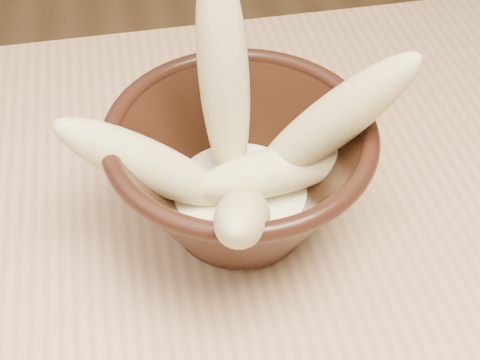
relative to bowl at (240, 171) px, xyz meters
name	(u,v)px	position (x,y,z in m)	size (l,w,h in m)	color
bowl	(240,171)	(0.00, 0.00, 0.00)	(0.19, 0.19, 0.10)	black
milk_puddle	(240,195)	(0.00, 0.00, -0.03)	(0.11, 0.11, 0.01)	#FDF5CB
banana_upright	(224,76)	(-0.01, 0.03, 0.06)	(0.04, 0.04, 0.18)	#CABE77
banana_left	(146,164)	(-0.07, 0.00, 0.02)	(0.04, 0.04, 0.14)	#CABE77
banana_right	(328,124)	(0.06, -0.01, 0.04)	(0.04, 0.04, 0.16)	#CABE77
banana_across	(278,171)	(0.03, -0.01, 0.00)	(0.04, 0.04, 0.13)	#CABE77
banana_front	(243,217)	(-0.01, -0.06, 0.02)	(0.04, 0.04, 0.13)	#CABE77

